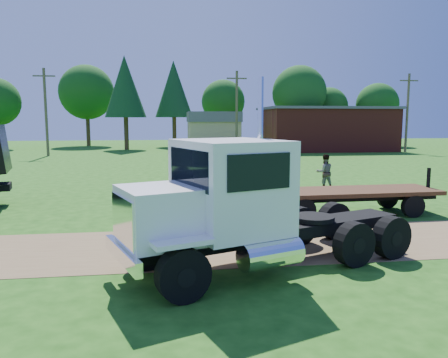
{
  "coord_description": "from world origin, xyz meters",
  "views": [
    {
      "loc": [
        -1.88,
        -12.66,
        3.77
      ],
      "look_at": [
        0.26,
        3.12,
        1.6
      ],
      "focal_mm": 35.0,
      "sensor_mm": 36.0,
      "label": 1
    }
  ],
  "objects": [
    {
      "name": "ground",
      "position": [
        0.0,
        0.0,
        0.0
      ],
      "size": [
        140.0,
        140.0,
        0.0
      ],
      "primitive_type": "plane",
      "color": "#1A480F",
      "rests_on": "ground"
    },
    {
      "name": "dirt_track",
      "position": [
        0.0,
        0.0,
        0.01
      ],
      "size": [
        120.0,
        4.2,
        0.01
      ],
      "primitive_type": "cube",
      "color": "brown",
      "rests_on": "ground"
    },
    {
      "name": "white_semi_tractor",
      "position": [
        -0.22,
        -2.28,
        1.67
      ],
      "size": [
        8.18,
        5.1,
        4.88
      ],
      "rotation": [
        0.0,
        0.0,
        0.36
      ],
      "color": "black",
      "rests_on": "ground"
    },
    {
      "name": "orange_pickup",
      "position": [
        2.09,
        10.65,
        0.85
      ],
      "size": [
        6.51,
        3.86,
        1.7
      ],
      "primitive_type": "imported",
      "rotation": [
        0.0,
        0.0,
        1.39
      ],
      "color": "#C46209",
      "rests_on": "ground"
    },
    {
      "name": "flatbed_trailer",
      "position": [
        5.38,
        3.68,
        0.78
      ],
      "size": [
        7.15,
        2.35,
        1.81
      ],
      "rotation": [
        0.0,
        0.0,
        0.03
      ],
      "color": "#392712",
      "rests_on": "ground"
    },
    {
      "name": "spectator_a",
      "position": [
        1.11,
        0.65,
        0.87
      ],
      "size": [
        0.73,
        0.75,
        1.74
      ],
      "primitive_type": "imported",
      "rotation": [
        0.0,
        0.0,
        0.87
      ],
      "color": "#999999",
      "rests_on": "ground"
    },
    {
      "name": "spectator_b",
      "position": [
        6.62,
        9.68,
        0.96
      ],
      "size": [
        0.95,
        0.74,
        1.92
      ],
      "primitive_type": "imported",
      "rotation": [
        0.0,
        0.0,
        3.12
      ],
      "color": "#999999",
      "rests_on": "ground"
    },
    {
      "name": "brick_building",
      "position": [
        18.0,
        40.0,
        2.66
      ],
      "size": [
        15.4,
        10.4,
        5.3
      ],
      "color": "maroon",
      "rests_on": "ground"
    },
    {
      "name": "tan_shed",
      "position": [
        4.0,
        40.0,
        2.42
      ],
      "size": [
        6.2,
        5.4,
        4.7
      ],
      "color": "tan",
      "rests_on": "ground"
    },
    {
      "name": "utility_poles",
      "position": [
        6.0,
        35.0,
        4.71
      ],
      "size": [
        42.2,
        0.28,
        9.0
      ],
      "color": "#4B412A",
      "rests_on": "ground"
    },
    {
      "name": "tree_row",
      "position": [
        3.35,
        49.82,
        7.02
      ],
      "size": [
        58.15,
        16.05,
        11.82
      ],
      "color": "#332315",
      "rests_on": "ground"
    }
  ]
}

